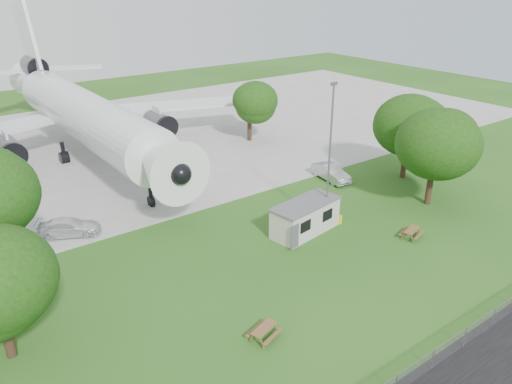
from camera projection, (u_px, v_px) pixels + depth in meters
ground at (301, 293)px, 33.38m from camera, size 160.00×160.00×0.00m
concrete_apron at (97, 147)px, 61.35m from camera, size 120.00×46.00×0.03m
airliner at (80, 112)px, 56.57m from camera, size 46.36×47.73×17.69m
site_cabin at (305, 217)px, 40.83m from camera, size 6.92×3.61×2.62m
picnic_west at (264, 338)px, 29.23m from camera, size 2.17×1.98×0.76m
picnic_east at (411, 238)px, 40.38m from camera, size 2.16×1.96×0.76m
fence at (419, 378)px, 26.38m from camera, size 58.00×0.04×1.30m
lamp_mast at (329, 159)px, 40.00m from camera, size 0.16×0.16×12.00m
tree_east_front at (436, 141)px, 43.93m from camera, size 7.50×7.50×9.88m
tree_east_back at (408, 129)px, 50.29m from camera, size 8.29×8.29×9.43m
tree_far_apron at (249, 104)px, 62.10m from camera, size 5.60×5.60×7.60m
car_ne_sedan at (331, 173)px, 51.40m from camera, size 2.26×5.04×1.61m
car_apron_van at (69, 227)px, 40.49m from camera, size 5.32×4.04×1.44m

